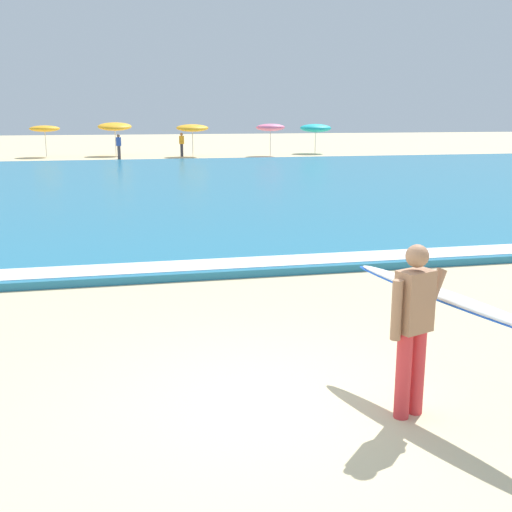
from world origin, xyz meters
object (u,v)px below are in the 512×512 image
beach_umbrella_3 (192,128)px  beachgoer_near_row_mid (182,144)px  beach_umbrella_1 (45,129)px  beach_umbrella_4 (270,127)px  beach_umbrella_2 (115,127)px  beach_umbrella_5 (316,128)px  surfer_with_board (431,312)px  beachgoer_near_row_left (119,146)px

beach_umbrella_3 → beachgoer_near_row_mid: 1.28m
beach_umbrella_1 → beachgoer_near_row_mid: bearing=-9.6°
beach_umbrella_4 → beachgoer_near_row_mid: 6.13m
beach_umbrella_1 → beach_umbrella_2: bearing=3.4°
beach_umbrella_2 → beach_umbrella_4: size_ratio=1.06×
beach_umbrella_1 → beachgoer_near_row_mid: beach_umbrella_1 is taller
beach_umbrella_2 → beachgoer_near_row_mid: 4.84m
beach_umbrella_1 → beach_umbrella_4: (14.91, -2.12, 0.06)m
beach_umbrella_2 → beach_umbrella_5: bearing=-1.5°
beach_umbrella_3 → beach_umbrella_5: bearing=9.5°
beach_umbrella_2 → beach_umbrella_1: bearing=-176.6°
beach_umbrella_1 → beach_umbrella_4: 15.06m
surfer_with_board → beach_umbrella_2: (-3.19, 38.88, 0.94)m
beach_umbrella_4 → beach_umbrella_3: bearing=174.7°
beach_umbrella_1 → beach_umbrella_3: 9.78m
beach_umbrella_2 → beachgoer_near_row_mid: bearing=-22.1°
beachgoer_near_row_left → beach_umbrella_3: bearing=17.5°
beach_umbrella_3 → beach_umbrella_5: size_ratio=0.96×
surfer_with_board → beach_umbrella_2: 39.02m
beach_umbrella_5 → beachgoer_near_row_mid: 9.99m
beach_umbrella_4 → beach_umbrella_5: beach_umbrella_4 is taller
beach_umbrella_3 → beachgoer_near_row_left: 5.22m
beach_umbrella_2 → beach_umbrella_3: beach_umbrella_2 is taller
beach_umbrella_3 → beachgoer_near_row_mid: bearing=169.7°
beach_umbrella_1 → beach_umbrella_5: beach_umbrella_5 is taller
beach_umbrella_4 → beachgoer_near_row_mid: beach_umbrella_4 is taller
beach_umbrella_3 → beachgoer_near_row_left: bearing=-162.5°
beach_umbrella_2 → beach_umbrella_4: (10.36, -2.39, -0.06)m
beach_umbrella_1 → beach_umbrella_2: beach_umbrella_2 is taller
beach_umbrella_2 → beach_umbrella_3: 5.44m
beach_umbrella_1 → beachgoer_near_row_mid: (8.91, -1.50, -1.01)m
beachgoer_near_row_mid → beach_umbrella_4: bearing=-5.9°
surfer_with_board → beach_umbrella_5: (11.02, 38.50, 0.77)m
beach_umbrella_2 → beachgoer_near_row_left: bearing=-86.4°
beach_umbrella_3 → beach_umbrella_4: bearing=-5.3°
beachgoer_near_row_left → beach_umbrella_2: bearing=93.6°
beachgoer_near_row_left → beachgoer_near_row_mid: size_ratio=1.00×
beachgoer_near_row_mid → beach_umbrella_1: bearing=170.4°
beach_umbrella_1 → beach_umbrella_5: 18.76m
beach_umbrella_1 → beach_umbrella_2: 4.56m
beach_umbrella_4 → beachgoer_near_row_left: bearing=-174.1°
beach_umbrella_4 → beach_umbrella_5: bearing=27.5°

